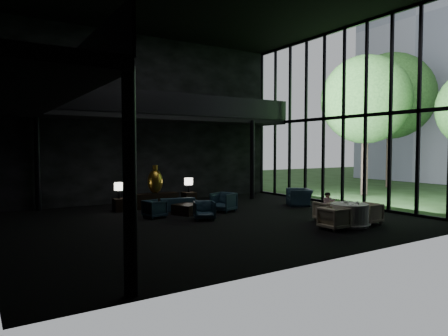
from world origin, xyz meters
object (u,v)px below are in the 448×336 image
table_lamp_right (189,182)px  dining_chair_east (368,212)px  side_table_left (120,205)px  sofa (176,202)px  dining_table (349,216)px  dining_chair_west (334,217)px  window_armchair (299,193)px  coffee_table (187,209)px  lounge_armchair_east (223,200)px  console (155,201)px  child (328,200)px  lounge_armchair_south (204,210)px  table_lamp_left (119,187)px  lounge_armchair_west (155,208)px  side_table_right (189,199)px  dining_chair_north (328,210)px  bronze_urn (155,181)px

table_lamp_right → dining_chair_east: (3.17, -7.23, -0.66)m
side_table_left → sofa: size_ratio=0.30×
dining_table → dining_chair_west: 0.87m
window_armchair → coffee_table: size_ratio=1.38×
lounge_armchair_east → dining_chair_east: 5.60m
console → child: size_ratio=3.46×
dining_chair_west → child: child is taller
table_lamp_right → window_armchair: 5.05m
lounge_armchair_south → table_lamp_right: bearing=92.6°
table_lamp_right → coffee_table: table_lamp_right is taller
table_lamp_left → coffee_table: (2.02, -2.16, -0.80)m
lounge_armchair_west → dining_chair_west: (4.00, -5.07, 0.05)m
table_lamp_left → lounge_armchair_east: 4.33m
side_table_right → lounge_armchair_east: bearing=-81.2°
console → lounge_armchair_east: (1.97, -2.41, 0.16)m
dining_table → dining_chair_west: dining_chair_west is taller
console → window_armchair: 6.45m
coffee_table → dining_chair_west: bearing=-62.9°
lounge_armchair_east → lounge_armchair_west: bearing=-117.1°
console → lounge_armchair_south: bearing=-84.0°
side_table_left → table_lamp_left: bearing=90.0°
sofa → lounge_armchair_south: bearing=97.2°
dining_table → child: size_ratio=2.38×
side_table_right → console: bearing=177.8°
side_table_right → child: size_ratio=1.03×
side_table_right → dining_chair_north: (2.32, -6.18, 0.11)m
side_table_left → table_lamp_left: 0.73m
lounge_armchair_west → lounge_armchair_south: lounge_armchair_south is taller
dining_chair_west → coffee_table: bearing=27.1°
window_armchair → side_table_left: bearing=-79.5°
sofa → dining_chair_west: bearing=121.5°
console → coffee_table: 2.23m
lounge_armchair_south → dining_chair_east: dining_chair_east is taller
side_table_left → window_armchair: size_ratio=0.43×
dining_chair_north → coffee_table: bearing=-41.0°
lounge_armchair_south → lounge_armchair_east: bearing=58.6°
sofa → child: (3.49, -5.12, 0.40)m
lounge_armchair_east → dining_chair_north: size_ratio=1.17×
window_armchair → coffee_table: bearing=-65.6°
side_table_left → dining_chair_east: dining_chair_east is taller
lounge_armchair_south → coffee_table: lounge_armchair_south is taller
dining_table → dining_chair_west: size_ratio=1.73×
bronze_urn → lounge_armchair_south: bearing=-84.0°
table_lamp_left → bronze_urn: bearing=1.2°
lounge_armchair_east → dining_chair_north: bearing=3.3°
side_table_right → lounge_armchair_west: lounge_armchair_west is taller
dining_table → side_table_right: bearing=107.9°
coffee_table → window_armchair: bearing=-5.8°
window_armchair → coffee_table: window_armchair is taller
console → table_lamp_left: 1.74m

